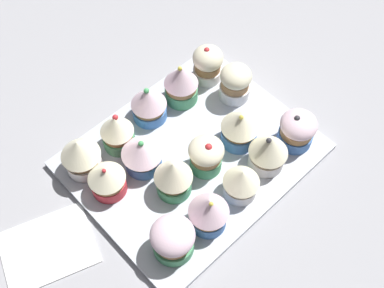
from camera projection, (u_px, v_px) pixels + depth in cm
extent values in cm
cube|color=#9E9EA3|center=(192.00, 162.00, 82.72)|extent=(180.00, 180.00, 3.00)
cube|color=silver|center=(192.00, 155.00, 80.94)|extent=(38.05, 31.17, 1.20)
cylinder|color=white|center=(207.00, 73.00, 88.39)|extent=(5.26, 5.26, 2.26)
cylinder|color=#AD7F51|center=(208.00, 66.00, 86.77)|extent=(4.70, 4.70, 1.58)
ellipsoid|color=#F4EDC6|center=(208.00, 58.00, 85.04)|extent=(5.50, 5.50, 4.21)
sphere|color=red|center=(207.00, 50.00, 83.42)|extent=(1.02, 1.02, 1.02)
cylinder|color=#4C9E6B|center=(181.00, 93.00, 85.57)|extent=(5.86, 5.86, 2.75)
cylinder|color=#AD7F51|center=(181.00, 86.00, 83.81)|extent=(5.48, 5.48, 1.39)
cone|color=silver|center=(181.00, 76.00, 81.55)|extent=(6.01, 6.01, 3.96)
sphere|color=#EAD64C|center=(180.00, 69.00, 79.95)|extent=(0.79, 0.79, 0.79)
cylinder|color=#477AC6|center=(149.00, 112.00, 83.60)|extent=(5.98, 5.98, 2.29)
cylinder|color=#AD7F51|center=(149.00, 106.00, 82.15)|extent=(5.51, 5.51, 1.13)
cone|color=silver|center=(148.00, 98.00, 80.17)|extent=(6.16, 6.16, 3.54)
sphere|color=#4CB266|center=(148.00, 90.00, 79.05)|extent=(0.95, 0.95, 0.95)
cylinder|color=#4C9E6B|center=(119.00, 140.00, 80.33)|extent=(5.37, 5.37, 2.64)
cylinder|color=#AD7F51|center=(118.00, 133.00, 78.64)|extent=(4.89, 4.89, 1.36)
cone|color=#F4EDC6|center=(116.00, 125.00, 76.69)|extent=(5.52, 5.52, 3.24)
sphere|color=red|center=(115.00, 117.00, 75.70)|extent=(0.94, 0.94, 0.94)
cylinder|color=white|center=(84.00, 164.00, 77.93)|extent=(5.82, 5.82, 2.49)
cylinder|color=#AD7F51|center=(82.00, 157.00, 76.20)|extent=(5.12, 5.12, 1.60)
cone|color=#F4EDC6|center=(79.00, 149.00, 74.02)|extent=(6.36, 6.36, 3.57)
cylinder|color=white|center=(234.00, 91.00, 85.95)|extent=(5.45, 5.45, 2.61)
cylinder|color=#AD7F51|center=(235.00, 83.00, 84.19)|extent=(4.90, 4.90, 1.55)
ellipsoid|color=#F4EDC6|center=(236.00, 76.00, 82.59)|extent=(5.55, 5.55, 3.73)
cylinder|color=#477AC6|center=(143.00, 161.00, 78.24)|extent=(6.03, 6.03, 2.50)
cylinder|color=#AD7F51|center=(142.00, 155.00, 76.71)|extent=(5.68, 5.68, 1.10)
cone|color=silver|center=(141.00, 148.00, 74.97)|extent=(6.70, 6.70, 3.02)
sphere|color=#4CB266|center=(141.00, 144.00, 73.81)|extent=(0.90, 0.90, 0.90)
cylinder|color=#D1333D|center=(109.00, 185.00, 75.94)|extent=(5.60, 5.60, 2.37)
cylinder|color=#AD7F51|center=(107.00, 180.00, 74.41)|extent=(5.32, 5.32, 1.23)
cone|color=#F4EDC6|center=(105.00, 173.00, 72.70)|extent=(5.92, 5.92, 2.81)
sphere|color=red|center=(104.00, 171.00, 71.46)|extent=(0.64, 0.64, 0.64)
cylinder|color=#477AC6|center=(239.00, 135.00, 80.74)|extent=(6.02, 6.02, 2.73)
cylinder|color=#AD7F51|center=(240.00, 129.00, 79.06)|extent=(5.30, 5.30, 1.25)
cone|color=#F4EDC6|center=(241.00, 121.00, 77.14)|extent=(6.31, 6.31, 3.29)
sphere|color=#EAD64C|center=(241.00, 117.00, 75.64)|extent=(0.73, 0.73, 0.73)
cylinder|color=#4C9E6B|center=(207.00, 161.00, 78.08)|extent=(5.22, 5.22, 2.79)
cylinder|color=#AD7F51|center=(207.00, 154.00, 76.43)|extent=(4.99, 4.99, 1.12)
ellipsoid|color=#F4EDC6|center=(207.00, 149.00, 75.12)|extent=(5.74, 5.74, 3.31)
sphere|color=red|center=(208.00, 147.00, 73.58)|extent=(1.18, 1.18, 1.18)
cylinder|color=#4C9E6B|center=(174.00, 185.00, 75.85)|extent=(5.59, 5.59, 2.53)
cylinder|color=#AD7F51|center=(174.00, 179.00, 74.14)|extent=(4.96, 4.96, 1.52)
cone|color=#F4EDC6|center=(173.00, 171.00, 71.91)|extent=(6.05, 6.05, 3.76)
cylinder|color=#477AC6|center=(295.00, 137.00, 80.76)|extent=(5.86, 5.86, 2.47)
cylinder|color=#AD7F51|center=(297.00, 130.00, 79.13)|extent=(5.40, 5.40, 1.37)
ellipsoid|color=silver|center=(299.00, 124.00, 77.67)|extent=(6.13, 6.13, 3.47)
sphere|color=#333338|center=(297.00, 118.00, 76.37)|extent=(1.02, 1.02, 1.02)
cylinder|color=white|center=(266.00, 159.00, 78.36)|extent=(5.85, 5.85, 2.57)
cylinder|color=#AD7F51|center=(268.00, 154.00, 76.84)|extent=(5.23, 5.23, 1.03)
cone|color=#F4EDC6|center=(270.00, 145.00, 74.77)|extent=(6.34, 6.34, 3.88)
sphere|color=#333338|center=(269.00, 141.00, 73.09)|extent=(0.86, 0.86, 0.86)
cylinder|color=white|center=(240.00, 188.00, 75.62)|extent=(5.29, 5.29, 2.38)
cylinder|color=#AD7F51|center=(241.00, 183.00, 74.18)|extent=(4.71, 4.71, 1.02)
cone|color=#F4EDC6|center=(242.00, 177.00, 72.49)|extent=(5.77, 5.77, 2.99)
cylinder|color=#477AC6|center=(208.00, 219.00, 72.76)|extent=(5.57, 5.57, 2.50)
cylinder|color=#AD7F51|center=(209.00, 214.00, 71.03)|extent=(5.18, 5.18, 1.59)
cone|color=silver|center=(209.00, 206.00, 68.80)|extent=(6.13, 6.13, 3.68)
sphere|color=#EAD64C|center=(211.00, 204.00, 67.06)|extent=(0.67, 0.67, 0.67)
cylinder|color=#4C9E6B|center=(173.00, 245.00, 70.74)|extent=(6.16, 6.16, 2.25)
cylinder|color=#AD7F51|center=(173.00, 240.00, 69.17)|extent=(5.48, 5.48, 1.47)
ellipsoid|color=silver|center=(172.00, 235.00, 67.61)|extent=(6.52, 6.52, 3.69)
cube|color=white|center=(48.00, 248.00, 72.61)|extent=(16.43, 14.63, 0.60)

